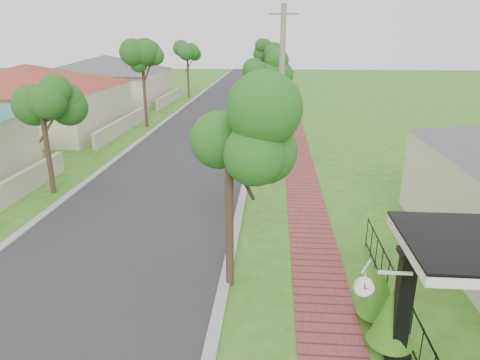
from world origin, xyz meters
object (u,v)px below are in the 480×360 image
at_px(parked_car_white, 245,111).
at_px(near_tree, 229,139).
at_px(utility_pole, 281,98).
at_px(parked_car_red, 250,132).
at_px(porch_post, 402,312).
at_px(station_clock, 367,286).

bearing_deg(parked_car_white, near_tree, -85.00).
distance_m(parked_car_white, utility_pole, 16.44).
bearing_deg(utility_pole, parked_car_red, 102.92).
bearing_deg(near_tree, porch_post, -33.69).
distance_m(parked_car_red, near_tree, 16.48).
distance_m(parked_car_white, station_clock, 27.65).
distance_m(porch_post, utility_pole, 11.59).
relative_size(parked_car_white, station_clock, 3.72).
xyz_separation_m(parked_car_white, station_clock, (4.21, -27.29, 1.31)).
bearing_deg(station_clock, utility_pole, 97.72).
height_order(parked_car_red, station_clock, station_clock).
height_order(porch_post, parked_car_white, porch_post).
bearing_deg(porch_post, parked_car_red, 102.56).
height_order(parked_car_white, near_tree, near_tree).
height_order(parked_car_red, parked_car_white, parked_car_red).
bearing_deg(near_tree, utility_pole, 80.97).
bearing_deg(porch_post, parked_car_white, 100.67).
relative_size(parked_car_white, utility_pole, 0.51).
bearing_deg(parked_car_white, parked_car_red, -81.76).
relative_size(parked_car_red, parked_car_white, 1.02).
distance_m(porch_post, parked_car_red, 19.09).
xyz_separation_m(parked_car_white, utility_pole, (2.67, -15.89, 3.24)).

